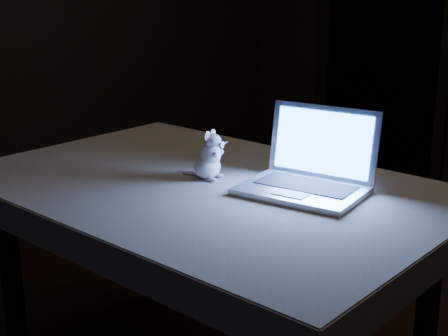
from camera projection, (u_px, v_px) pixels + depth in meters
The scene contains 5 objects.
doorway at pixel (385, 31), 4.80m from camera, with size 1.06×0.36×2.13m, color black, non-canonical shape.
table at pixel (207, 294), 2.25m from camera, with size 1.48×0.95×0.80m, color black, non-canonical shape.
tablecloth at pixel (216, 194), 2.18m from camera, with size 1.59×1.06×0.10m, color beige, non-canonical shape.
laptop at pixel (302, 155), 1.99m from camera, with size 0.37×0.33×0.25m, color silver, non-canonical shape.
plush_mouse at pixel (207, 155), 2.16m from camera, with size 0.12×0.12×0.17m, color white, non-canonical shape.
Camera 1 is at (1.06, -2.05, 1.46)m, focal length 52.00 mm.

